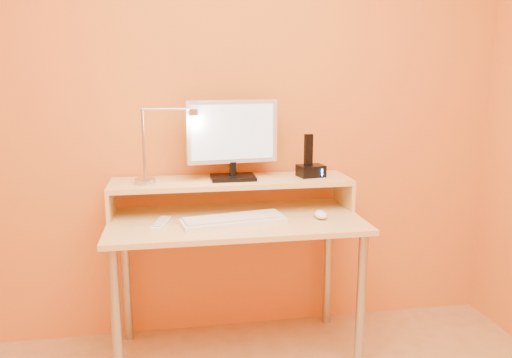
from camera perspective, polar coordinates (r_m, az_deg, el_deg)
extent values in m
cube|color=orange|center=(2.61, -3.35, 8.72)|extent=(3.00, 0.04, 2.50)
cylinder|color=#A9A8B1|center=(2.29, -15.76, -15.79)|extent=(0.04, 0.04, 0.69)
cylinder|color=#A9A8B1|center=(2.42, 11.97, -13.97)|extent=(0.04, 0.04, 0.69)
cylinder|color=#A9A8B1|center=(2.74, -14.69, -10.98)|extent=(0.04, 0.04, 0.69)
cylinder|color=#A9A8B1|center=(2.85, 8.25, -9.77)|extent=(0.04, 0.04, 0.69)
cube|color=#DBB966|center=(2.39, -2.34, -4.82)|extent=(1.20, 0.60, 0.02)
cube|color=#DBB966|center=(2.51, -16.33, -2.56)|extent=(0.02, 0.30, 0.14)
cube|color=#DBB966|center=(2.64, 10.04, -1.55)|extent=(0.02, 0.30, 0.14)
cube|color=#DBB966|center=(2.49, -2.81, -0.31)|extent=(1.20, 0.30, 0.02)
cube|color=black|center=(2.49, -2.67, 0.18)|extent=(0.22, 0.16, 0.02)
cylinder|color=black|center=(2.48, -2.68, 1.18)|extent=(0.04, 0.04, 0.07)
cube|color=#BABAC0|center=(2.46, -2.75, 5.46)|extent=(0.46, 0.09, 0.31)
cube|color=black|center=(2.48, -2.81, 5.52)|extent=(0.41, 0.06, 0.26)
cube|color=silver|center=(2.44, -2.70, 5.41)|extent=(0.41, 0.05, 0.27)
cylinder|color=#A9A8B1|center=(2.44, -12.62, -0.22)|extent=(0.10, 0.10, 0.02)
cylinder|color=#A9A8B1|center=(2.41, -12.81, 3.90)|extent=(0.01, 0.01, 0.33)
cylinder|color=#A9A8B1|center=(2.39, -10.09, 7.93)|extent=(0.24, 0.01, 0.01)
cylinder|color=#A9A8B1|center=(2.40, -7.18, 7.66)|extent=(0.04, 0.04, 0.03)
cylinder|color=#FFEAC6|center=(2.40, -7.17, 7.28)|extent=(0.03, 0.03, 0.00)
cube|color=black|center=(2.56, 6.33, 0.94)|extent=(0.15, 0.12, 0.06)
cube|color=black|center=(2.54, 6.06, 3.37)|extent=(0.04, 0.03, 0.16)
cube|color=#2384FF|center=(2.53, 7.63, 0.76)|extent=(0.01, 0.00, 0.04)
cube|color=white|center=(2.30, -2.60, -4.83)|extent=(0.50, 0.23, 0.02)
ellipsoid|color=white|center=(2.40, 7.45, -4.07)|extent=(0.07, 0.11, 0.04)
cube|color=white|center=(2.30, -10.89, -5.10)|extent=(0.09, 0.19, 0.02)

